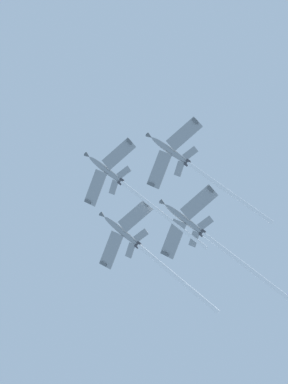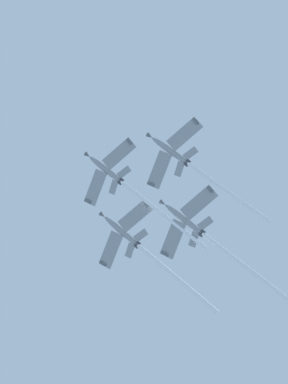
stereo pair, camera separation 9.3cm
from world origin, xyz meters
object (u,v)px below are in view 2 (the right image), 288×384
(jet_slot, at_px, (208,238))
(jet_right_wing, at_px, (141,247))
(jet_lead, at_px, (123,183))
(jet_left_wing, at_px, (188,163))

(jet_slot, bearing_deg, jet_right_wing, -29.74)
(jet_right_wing, height_order, jet_slot, jet_right_wing)
(jet_lead, distance_m, jet_slot, 26.23)
(jet_right_wing, bearing_deg, jet_slot, 150.26)
(jet_left_wing, distance_m, jet_right_wing, 23.42)
(jet_left_wing, xyz_separation_m, jet_right_wing, (5.30, -22.82, -0.13))
(jet_right_wing, distance_m, jet_slot, 17.36)
(jet_lead, relative_size, jet_slot, 1.00)
(jet_left_wing, relative_size, jet_right_wing, 0.98)
(jet_lead, distance_m, jet_right_wing, 16.85)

